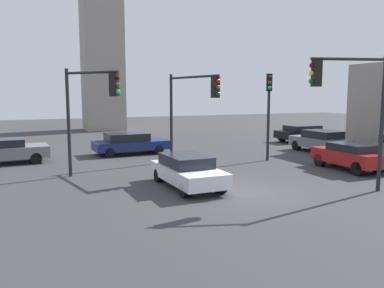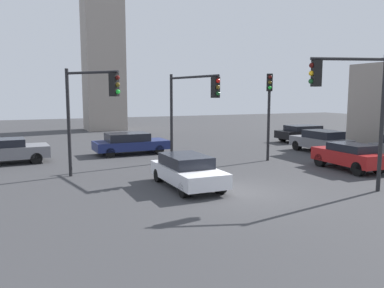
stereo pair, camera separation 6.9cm
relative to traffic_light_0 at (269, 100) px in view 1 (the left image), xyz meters
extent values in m
plane|color=#38383A|center=(-5.34, -5.79, -3.52)|extent=(101.82, 101.82, 0.00)
cylinder|color=black|center=(0.01, 0.02, -1.00)|extent=(0.16, 0.16, 5.04)
cube|color=black|center=(0.01, 0.02, 1.02)|extent=(0.44, 0.44, 1.00)
sphere|color=#4C0F0C|center=(-0.09, -0.16, 1.32)|extent=(0.20, 0.20, 0.20)
sphere|color=#594714|center=(-0.09, -0.16, 1.02)|extent=(0.20, 0.20, 0.20)
sphere|color=green|center=(-0.09, -0.16, 0.72)|extent=(0.20, 0.20, 0.20)
cylinder|color=black|center=(-11.15, 0.10, -0.99)|extent=(0.16, 0.16, 5.06)
cylinder|color=black|center=(-10.21, -1.06, 1.32)|extent=(1.96, 2.40, 0.12)
cube|color=black|center=(-9.44, -2.02, 0.77)|extent=(0.45, 0.45, 1.00)
sphere|color=#4C0F0C|center=(-9.31, -2.18, 1.07)|extent=(0.20, 0.20, 0.20)
sphere|color=#594714|center=(-9.31, -2.18, 0.77)|extent=(0.20, 0.20, 0.20)
sphere|color=green|center=(-9.31, -2.18, 0.47)|extent=(0.20, 0.20, 0.20)
cylinder|color=black|center=(-5.36, 1.77, -1.03)|extent=(0.16, 0.16, 4.98)
cylinder|color=black|center=(-4.96, -0.33, 1.23)|extent=(0.92, 4.21, 0.12)
cube|color=black|center=(-4.61, -2.18, 0.68)|extent=(0.37, 0.37, 1.00)
sphere|color=red|center=(-4.57, -2.37, 0.98)|extent=(0.20, 0.20, 0.20)
sphere|color=#594714|center=(-4.57, -2.37, 0.68)|extent=(0.20, 0.20, 0.20)
sphere|color=#14471E|center=(-4.57, -2.37, 0.38)|extent=(0.20, 0.20, 0.20)
cylinder|color=black|center=(-0.12, -7.87, -0.83)|extent=(0.16, 0.16, 5.39)
cylinder|color=black|center=(-1.57, -7.42, 1.70)|extent=(2.93, 1.03, 0.12)
cube|color=black|center=(-2.78, -7.03, 1.15)|extent=(0.40, 0.40, 1.00)
sphere|color=#4C0F0C|center=(-2.97, -6.97, 1.45)|extent=(0.20, 0.20, 0.20)
sphere|color=yellow|center=(-2.97, -6.97, 1.15)|extent=(0.20, 0.20, 0.20)
sphere|color=#14471E|center=(-2.97, -6.97, 0.85)|extent=(0.20, 0.20, 0.20)
cube|color=slate|center=(-14.16, 5.09, -2.88)|extent=(4.83, 2.31, 0.65)
cylinder|color=black|center=(-12.60, 6.02, -3.20)|extent=(0.66, 0.40, 0.64)
cylinder|color=black|center=(-12.51, 4.33, -3.20)|extent=(0.66, 0.40, 0.64)
cube|color=black|center=(8.01, 6.33, -2.89)|extent=(4.67, 2.22, 0.60)
cube|color=black|center=(7.78, 6.34, -2.40)|extent=(2.64, 1.90, 0.45)
cylinder|color=black|center=(9.61, 7.11, -3.19)|extent=(0.68, 0.39, 0.67)
cylinder|color=black|center=(9.54, 5.43, -3.19)|extent=(0.68, 0.39, 0.67)
cylinder|color=black|center=(6.48, 7.23, -3.19)|extent=(0.68, 0.39, 0.67)
cylinder|color=black|center=(6.42, 5.55, -3.19)|extent=(0.68, 0.39, 0.67)
cube|color=silver|center=(-6.90, -4.17, -2.94)|extent=(1.87, 4.34, 0.58)
cube|color=black|center=(-6.90, -3.95, -2.44)|extent=(1.63, 2.43, 0.51)
cylinder|color=black|center=(-6.14, -5.63, -3.23)|extent=(0.33, 0.58, 0.58)
cylinder|color=black|center=(-7.64, -5.64, -3.23)|extent=(0.33, 0.58, 0.58)
cylinder|color=black|center=(-6.16, -2.69, -3.23)|extent=(0.33, 0.58, 0.58)
cylinder|color=black|center=(-7.66, -2.70, -3.23)|extent=(0.33, 0.58, 0.58)
cylinder|color=black|center=(6.11, -2.47, -3.17)|extent=(0.71, 0.36, 0.69)
cube|color=navy|center=(-6.71, 5.70, -2.93)|extent=(4.74, 2.20, 0.56)
cube|color=black|center=(-6.94, 5.70, -2.42)|extent=(2.67, 1.91, 0.55)
cylinder|color=black|center=(-5.13, 6.60, -3.21)|extent=(0.62, 0.39, 0.62)
cylinder|color=black|center=(-5.09, 4.88, -3.21)|extent=(0.62, 0.39, 0.62)
cylinder|color=black|center=(-8.32, 6.53, -3.21)|extent=(0.62, 0.39, 0.62)
cylinder|color=black|center=(-8.28, 4.81, -3.21)|extent=(0.62, 0.39, 0.62)
cube|color=slate|center=(5.09, 1.30, -2.86)|extent=(1.92, 4.28, 0.64)
cube|color=black|center=(5.10, 1.09, -2.31)|extent=(1.65, 2.41, 0.53)
cylinder|color=black|center=(4.32, 2.72, -3.18)|extent=(0.34, 0.69, 0.68)
cylinder|color=black|center=(5.80, 2.76, -3.18)|extent=(0.34, 0.69, 0.68)
cylinder|color=black|center=(4.39, -0.16, -3.18)|extent=(0.34, 0.69, 0.68)
cylinder|color=black|center=(5.87, -0.12, -3.18)|extent=(0.34, 0.69, 0.68)
cube|color=maroon|center=(2.13, -4.07, -2.85)|extent=(1.72, 3.98, 0.66)
cube|color=black|center=(2.13, -4.26, -2.35)|extent=(1.47, 2.24, 0.41)
cylinder|color=black|center=(1.52, -2.71, -3.18)|extent=(0.31, 0.70, 0.69)
cylinder|color=black|center=(2.83, -2.75, -3.18)|extent=(0.31, 0.70, 0.69)
cylinder|color=black|center=(1.44, -5.39, -3.18)|extent=(0.31, 0.70, 0.69)
cylinder|color=black|center=(2.75, -5.42, -3.18)|extent=(0.31, 0.70, 0.69)
cube|color=gray|center=(-4.78, 23.83, 9.09)|extent=(4.02, 4.02, 25.22)
camera|label=1|loc=(-13.26, -18.90, 0.38)|focal=36.51mm
camera|label=2|loc=(-13.20, -18.93, 0.38)|focal=36.51mm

